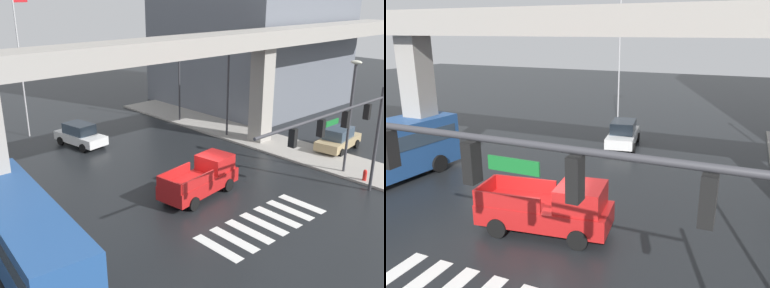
{
  "view_description": "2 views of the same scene",
  "coord_description": "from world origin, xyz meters",
  "views": [
    {
      "loc": [
        -15.93,
        -16.85,
        11.07
      ],
      "look_at": [
        -0.31,
        0.33,
        3.06
      ],
      "focal_mm": 41.36,
      "sensor_mm": 36.0,
      "label": 1
    },
    {
      "loc": [
        6.48,
        -12.08,
        7.55
      ],
      "look_at": [
        0.24,
        2.23,
        2.97
      ],
      "focal_mm": 36.44,
      "sensor_mm": 36.0,
      "label": 2
    }
  ],
  "objects": [
    {
      "name": "ground_plane",
      "position": [
        0.0,
        0.0,
        0.0
      ],
      "size": [
        120.0,
        120.0,
        0.0
      ],
      "primitive_type": "plane",
      "color": "black"
    },
    {
      "name": "crosswalk_stripes",
      "position": [
        -0.0,
        -4.68,
        0.01
      ],
      "size": [
        7.15,
        2.8,
        0.01
      ],
      "color": "silver",
      "rests_on": "ground"
    },
    {
      "name": "elevated_overpass",
      "position": [
        0.0,
        3.81,
        7.35
      ],
      "size": [
        55.21,
        2.55,
        8.49
      ],
      "color": "#9E9991",
      "rests_on": "ground"
    },
    {
      "name": "sidewalk_east",
      "position": [
        10.18,
        2.0,
        0.07
      ],
      "size": [
        4.0,
        36.0,
        0.15
      ],
      "primitive_type": "cube",
      "color": "#9E9991",
      "rests_on": "ground"
    },
    {
      "name": "pickup_truck",
      "position": [
        0.15,
        -0.04,
        0.99
      ],
      "size": [
        5.31,
        2.59,
        2.08
      ],
      "color": "red",
      "rests_on": "ground"
    },
    {
      "name": "city_bus",
      "position": [
        -10.28,
        -0.14,
        1.72
      ],
      "size": [
        3.62,
        11.0,
        2.99
      ],
      "color": "#234C8C",
      "rests_on": "ground"
    },
    {
      "name": "sedan_white",
      "position": [
        -0.84,
        12.31,
        0.85
      ],
      "size": [
        2.46,
        4.52,
        1.72
      ],
      "color": "silver",
      "rests_on": "ground"
    },
    {
      "name": "sedan_tan",
      "position": [
        12.68,
        -1.32,
        0.85
      ],
      "size": [
        4.47,
        2.32,
        1.72
      ],
      "color": "tan",
      "rests_on": "ground"
    },
    {
      "name": "traffic_signal_mast",
      "position": [
        4.07,
        -6.35,
        4.67
      ],
      "size": [
        10.89,
        0.32,
        6.2
      ],
      "color": "#38383D",
      "rests_on": "ground"
    },
    {
      "name": "street_lamp_near_corner",
      "position": [
        8.98,
        -3.94,
        4.56
      ],
      "size": [
        0.44,
        0.7,
        7.24
      ],
      "color": "#38383D",
      "rests_on": "ground"
    },
    {
      "name": "street_lamp_mid_block",
      "position": [
        8.98,
        6.4,
        4.56
      ],
      "size": [
        0.44,
        0.7,
        7.24
      ],
      "color": "#38383D",
      "rests_on": "ground"
    },
    {
      "name": "street_lamp_far_north",
      "position": [
        8.98,
        12.21,
        4.56
      ],
      "size": [
        0.44,
        0.7,
        7.24
      ],
      "color": "#38383D",
      "rests_on": "ground"
    },
    {
      "name": "fire_hydrant",
      "position": [
        8.58,
        -5.57,
        0.43
      ],
      "size": [
        0.24,
        0.24,
        0.85
      ],
      "color": "red",
      "rests_on": "ground"
    },
    {
      "name": "flagpole",
      "position": [
        -2.7,
        17.19,
        6.4
      ],
      "size": [
        1.16,
        0.12,
        11.17
      ],
      "color": "silver",
      "rests_on": "ground"
    }
  ]
}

